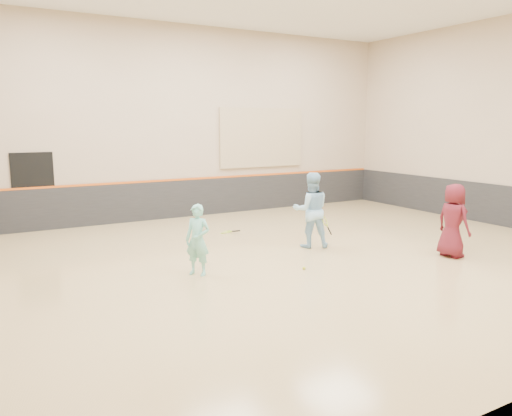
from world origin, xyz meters
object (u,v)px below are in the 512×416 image
girl (198,240)px  instructor (311,210)px  spare_racket (226,229)px  young_man (453,221)px

girl → instructor: (3.29, 0.75, 0.20)m
girl → instructor: 3.38m
spare_racket → young_man: bearing=-55.2°
young_man → instructor: bearing=43.8°
girl → young_man: size_ratio=0.85×
young_man → spare_racket: 5.88m
young_man → spare_racket: size_ratio=2.19×
girl → young_man: bearing=35.1°
instructor → young_man: instructor is taller
instructor → spare_racket: size_ratio=2.41×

